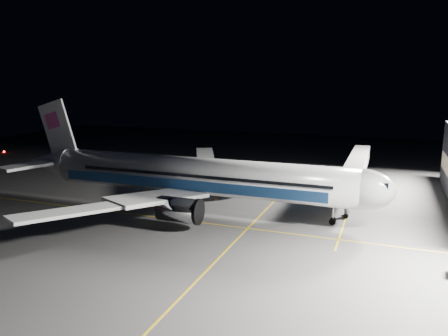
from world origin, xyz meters
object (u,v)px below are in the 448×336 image
at_px(baggage_tug, 189,175).
at_px(safety_cone_b, 219,186).
at_px(jet_bridge, 355,168).
at_px(safety_cone_a, 216,198).
at_px(safety_cone_c, 249,194).
at_px(airliner, 191,176).

height_order(baggage_tug, safety_cone_b, baggage_tug).
bearing_deg(jet_bridge, safety_cone_a, -150.41).
bearing_deg(safety_cone_c, safety_cone_b, 153.88).
xyz_separation_m(baggage_tug, safety_cone_b, (8.13, -3.84, -0.55)).
relative_size(airliner, safety_cone_c, 113.17).
xyz_separation_m(safety_cone_a, safety_cone_b, (-2.46, 8.11, 0.08)).
height_order(airliner, jet_bridge, airliner).
xyz_separation_m(airliner, jet_bridge, (23.08, 18.06, -0.58)).
relative_size(safety_cone_b, safety_cone_c, 1.24).
height_order(baggage_tug, safety_cone_c, baggage_tug).
bearing_deg(safety_cone_c, safety_cone_a, -132.17).
distance_m(airliner, safety_cone_a, 7.84).
relative_size(baggage_tug, safety_cone_a, 5.72).
bearing_deg(airliner, safety_cone_a, 74.39).
bearing_deg(safety_cone_a, airliner, -105.61).
bearing_deg(jet_bridge, airliner, -141.96).
height_order(safety_cone_a, safety_cone_b, safety_cone_b).
height_order(jet_bridge, safety_cone_b, jet_bridge).
bearing_deg(safety_cone_b, safety_cone_a, -73.13).
height_order(airliner, safety_cone_b, airliner).
relative_size(airliner, baggage_tug, 20.88).
relative_size(jet_bridge, safety_cone_a, 66.79).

